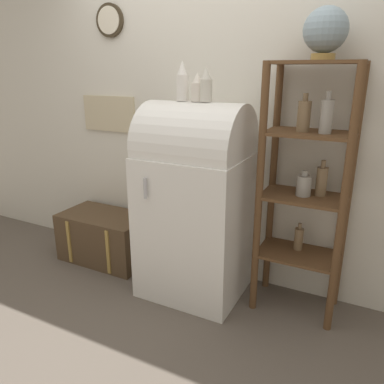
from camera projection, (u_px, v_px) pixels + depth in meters
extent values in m
plane|color=#60564C|center=(182.00, 302.00, 2.82)|extent=(12.00, 12.00, 0.00)
cube|color=silver|center=(216.00, 112.00, 2.88)|extent=(7.00, 0.05, 2.70)
cylinder|color=#382D1E|center=(110.00, 20.00, 3.04)|extent=(0.26, 0.03, 0.26)
cylinder|color=beige|center=(108.00, 20.00, 3.03)|extent=(0.21, 0.01, 0.21)
cube|color=#C6B793|center=(109.00, 114.00, 3.31)|extent=(0.54, 0.02, 0.30)
cube|color=white|center=(195.00, 225.00, 2.84)|extent=(0.74, 0.66, 1.08)
cylinder|color=white|center=(196.00, 147.00, 2.65)|extent=(0.73, 0.62, 0.62)
cylinder|color=#B7B7BC|center=(145.00, 188.00, 2.52)|extent=(0.02, 0.02, 0.15)
cube|color=brown|center=(106.00, 237.00, 3.40)|extent=(0.79, 0.45, 0.43)
cube|color=#AD8942|center=(69.00, 242.00, 3.30)|extent=(0.03, 0.01, 0.39)
cube|color=#AD8942|center=(108.00, 252.00, 3.11)|extent=(0.03, 0.01, 0.39)
cylinder|color=brown|center=(259.00, 197.00, 2.49)|extent=(0.05, 0.05, 1.72)
cylinder|color=brown|center=(343.00, 210.00, 2.26)|extent=(0.05, 0.05, 1.72)
cylinder|color=brown|center=(272.00, 184.00, 2.76)|extent=(0.05, 0.05, 1.72)
cylinder|color=brown|center=(348.00, 194.00, 2.54)|extent=(0.05, 0.05, 1.72)
cube|color=brown|center=(298.00, 254.00, 2.65)|extent=(0.55, 0.36, 0.02)
cube|color=brown|center=(304.00, 197.00, 2.52)|extent=(0.55, 0.36, 0.02)
cube|color=brown|center=(310.00, 133.00, 2.38)|extent=(0.55, 0.36, 0.02)
cube|color=brown|center=(317.00, 62.00, 2.25)|extent=(0.55, 0.36, 0.02)
cylinder|color=#9E998E|center=(304.00, 186.00, 2.49)|extent=(0.10, 0.10, 0.14)
cylinder|color=#9E998E|center=(305.00, 173.00, 2.47)|extent=(0.04, 0.04, 0.03)
cylinder|color=#7F6647|center=(299.00, 239.00, 2.68)|extent=(0.06, 0.06, 0.16)
cylinder|color=#7F6647|center=(300.00, 226.00, 2.65)|extent=(0.03, 0.03, 0.04)
cylinder|color=#7F6647|center=(321.00, 182.00, 2.49)|extent=(0.07, 0.07, 0.19)
cylinder|color=#7F6647|center=(323.00, 164.00, 2.45)|extent=(0.03, 0.03, 0.05)
cylinder|color=#7F6647|center=(304.00, 116.00, 2.36)|extent=(0.08, 0.08, 0.19)
cylinder|color=#7F6647|center=(306.00, 97.00, 2.32)|extent=(0.03, 0.03, 0.05)
cylinder|color=#9E998E|center=(326.00, 117.00, 2.29)|extent=(0.08, 0.08, 0.20)
cylinder|color=#9E998E|center=(329.00, 95.00, 2.25)|extent=(0.03, 0.03, 0.05)
cylinder|color=#AD8942|center=(323.00, 57.00, 2.24)|extent=(0.14, 0.14, 0.04)
sphere|color=#7F939E|center=(326.00, 30.00, 2.19)|extent=(0.26, 0.26, 0.26)
cylinder|color=white|center=(183.00, 88.00, 2.57)|extent=(0.08, 0.08, 0.17)
cone|color=white|center=(182.00, 68.00, 2.53)|extent=(0.07, 0.07, 0.09)
cylinder|color=silver|center=(197.00, 92.00, 2.53)|extent=(0.08, 0.08, 0.12)
cone|color=silver|center=(197.00, 78.00, 2.50)|extent=(0.07, 0.07, 0.07)
cylinder|color=beige|center=(206.00, 91.00, 2.49)|extent=(0.08, 0.08, 0.15)
cone|color=beige|center=(206.00, 73.00, 2.46)|extent=(0.07, 0.07, 0.08)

